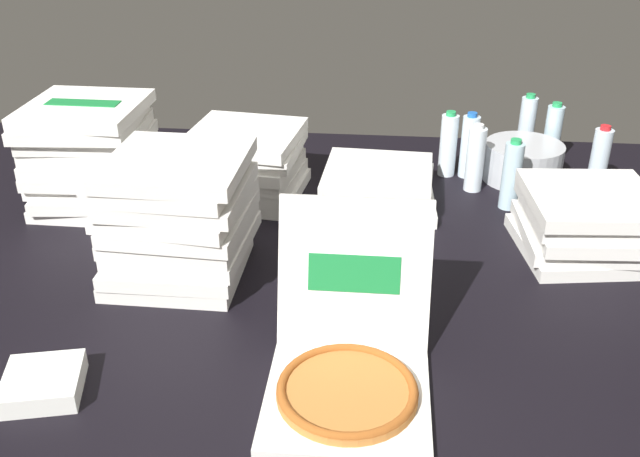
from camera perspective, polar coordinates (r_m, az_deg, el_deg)
ground_plane at (r=1.91m, az=-1.66°, el=-5.33°), size 3.20×2.40×0.02m
open_pizza_box at (r=1.56m, az=2.34°, el=-10.48°), size 0.35×0.45×0.36m
pizza_stack_center_far at (r=2.18m, az=20.58°, el=0.46°), size 0.40×0.40×0.19m
pizza_stack_left_mid at (r=2.36m, az=4.73°, el=3.40°), size 0.37×0.39×0.11m
pizza_stack_right_near at (r=1.94m, az=-11.22°, el=0.94°), size 0.38×0.38×0.34m
pizza_stack_left_near at (r=2.42m, az=-17.82°, el=5.66°), size 0.39×0.40×0.35m
pizza_stack_right_far at (r=2.40m, az=-6.03°, el=5.24°), size 0.41×0.41×0.23m
ice_bucket at (r=2.62m, az=15.93°, el=5.15°), size 0.27×0.27×0.13m
water_bottle_0 at (r=2.59m, az=11.84°, el=6.46°), size 0.06×0.06×0.24m
water_bottle_1 at (r=2.38m, az=15.07°, el=4.12°), size 0.06×0.06×0.24m
water_bottle_2 at (r=2.77m, az=18.09°, el=7.12°), size 0.06×0.06×0.24m
water_bottle_3 at (r=2.48m, az=12.32°, el=5.46°), size 0.06×0.06×0.24m
water_bottle_4 at (r=2.59m, az=21.43°, el=5.09°), size 0.06×0.06×0.24m
water_bottle_5 at (r=2.84m, az=16.20°, el=7.92°), size 0.06×0.06×0.24m
water_bottle_6 at (r=2.58m, az=10.22°, el=6.60°), size 0.06×0.06×0.24m
napkin_pile at (r=1.68m, az=-21.28°, el=-11.47°), size 0.20×0.20×0.05m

